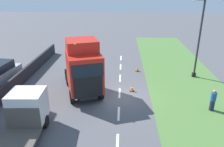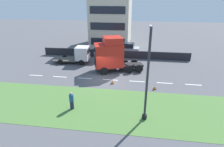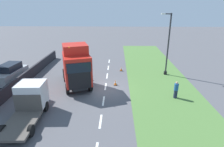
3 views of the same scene
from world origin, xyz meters
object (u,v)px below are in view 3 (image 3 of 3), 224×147
at_px(traffic_cone_lead, 115,83).
at_px(traffic_cone_trailing, 121,69).
at_px(pedestrian, 176,90).
at_px(lorry_cab, 77,67).
at_px(parked_car, 10,73).
at_px(flatbed_truck, 30,99).
at_px(lamp_post, 167,48).

relative_size(traffic_cone_lead, traffic_cone_trailing, 1.00).
xyz_separation_m(pedestrian, traffic_cone_trailing, (4.94, -7.54, -0.52)).
bearing_deg(lorry_cab, parked_car, -29.10).
bearing_deg(flatbed_truck, traffic_cone_lead, 38.94).
xyz_separation_m(pedestrian, traffic_cone_lead, (5.66, -2.81, -0.52)).
relative_size(lorry_cab, lamp_post, 0.91).
bearing_deg(pedestrian, traffic_cone_trailing, -56.78).
height_order(flatbed_truck, parked_car, flatbed_truck).
distance_m(lorry_cab, parked_car, 8.12).
distance_m(lorry_cab, flatbed_truck, 5.85).
distance_m(flatbed_truck, traffic_cone_lead, 8.93).
bearing_deg(parked_car, pedestrian, 173.73).
height_order(flatbed_truck, pedestrian, flatbed_truck).
height_order(lamp_post, pedestrian, lamp_post).
bearing_deg(traffic_cone_trailing, pedestrian, 123.22).
xyz_separation_m(parked_car, pedestrian, (-17.51, 3.47, -0.21)).
bearing_deg(parked_car, lamp_post, -166.01).
bearing_deg(traffic_cone_lead, lamp_post, -150.24).
bearing_deg(lorry_cab, flatbed_truck, 43.88).
bearing_deg(parked_car, traffic_cone_lead, -178.27).
xyz_separation_m(lorry_cab, flatbed_truck, (2.66, 5.12, -0.98)).
distance_m(parked_car, traffic_cone_lead, 11.89).
xyz_separation_m(lamp_post, traffic_cone_trailing, (5.47, -1.19, -3.06)).
bearing_deg(traffic_cone_lead, traffic_cone_trailing, -98.65).
bearing_deg(parked_car, lorry_cab, 174.52).
relative_size(flatbed_truck, traffic_cone_trailing, 9.32).
relative_size(parked_car, lamp_post, 0.63).
relative_size(parked_car, traffic_cone_lead, 8.01).
relative_size(flatbed_truck, traffic_cone_lead, 9.32).
height_order(flatbed_truck, lamp_post, lamp_post).
bearing_deg(traffic_cone_trailing, lamp_post, 167.70).
xyz_separation_m(flatbed_truck, lamp_post, (-12.81, -9.44, 2.02)).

